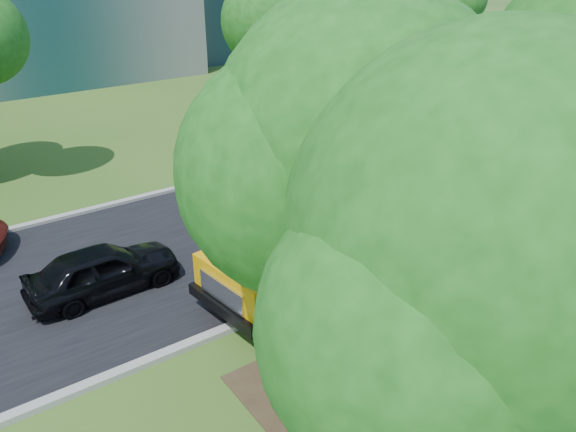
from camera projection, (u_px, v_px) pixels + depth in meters
ground at (369, 378)px, 11.48m from camera, size 160.00×160.00×0.00m
dirt_patch at (421, 372)px, 11.62m from camera, size 7.00×4.50×0.03m
asphalt_road at (209, 242)px, 16.62m from camera, size 80.00×8.00×0.04m
kerb_near at (286, 305)px, 13.66m from camera, size 80.00×0.25×0.14m
kerb_far at (154, 194)px, 19.61m from camera, size 80.00×0.25×0.14m
bg_tree_3 at (293, 20)px, 23.67m from camera, size 5.60×5.60×7.84m
bg_tree_4 at (438, 25)px, 27.36m from camera, size 5.00×5.00×6.85m
main_tree at (418, 171)px, 7.98m from camera, size 7.20×7.20×8.70m
school_bus at (412, 180)px, 16.28m from camera, size 12.87×4.31×3.09m
chair_2 at (407, 421)px, 9.68m from camera, size 0.66×0.74×0.96m
chair_3 at (404, 387)px, 10.42m from camera, size 0.81×0.64×0.96m
chair_4 at (441, 385)px, 10.61m from camera, size 0.55×0.46×0.78m
chair_5 at (493, 391)px, 10.40m from camera, size 0.59×0.74×0.87m
chair_6 at (501, 379)px, 10.76m from camera, size 0.47×0.52×0.80m
chair_7 at (507, 316)px, 12.50m from camera, size 0.62×0.58×0.86m
chair_8 at (318, 394)px, 10.38m from camera, size 0.48×0.53×0.81m
chair_9 at (332, 380)px, 10.73m from camera, size 0.66×0.53×0.80m
chair_10 at (326, 371)px, 10.95m from camera, size 0.50×0.64×0.79m
chair_11 at (428, 336)px, 11.82m from camera, size 0.60×0.61×0.90m
chair_12 at (480, 318)px, 12.40m from camera, size 0.56×0.72×0.88m
black_car at (103, 270)px, 14.04m from camera, size 3.83×1.64×1.29m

